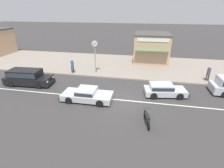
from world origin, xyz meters
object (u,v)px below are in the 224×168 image
Objects in this scene: hatchback_silver_2 at (164,89)px; sedan_silver_4 at (87,94)px; pedestrian_near_clock at (72,65)px; pedestrian_mid_kerb at (209,72)px; shopfront_corner_warung at (152,47)px; minivan_black_3 at (27,77)px; motorcycle_0 at (147,118)px; street_clock at (95,49)px.

hatchback_silver_2 is 6.75m from sedan_silver_4.
pedestrian_near_clock reaches higher than sedan_silver_4.
pedestrian_mid_kerb is (14.85, 0.43, -0.03)m from pedestrian_near_clock.
pedestrian_near_clock is 0.30× the size of shopfront_corner_warung.
pedestrian_near_clock is (3.26, 3.80, 0.27)m from minivan_black_3.
motorcycle_0 is (-1.39, -4.46, -0.16)m from hatchback_silver_2.
sedan_silver_4 is at bearing -80.46° from street_clock.
shopfront_corner_warung reaches higher than motorcycle_0.
street_clock is at bearing 124.99° from motorcycle_0.
minivan_black_3 is at bearing -143.56° from street_clock.
street_clock is (-7.47, 4.22, 2.36)m from hatchback_silver_2.
sedan_silver_4 is 13.71m from shopfront_corner_warung.
shopfront_corner_warung is (9.04, 6.70, 1.01)m from pedestrian_near_clock.
shopfront_corner_warung is (5.33, 12.54, 1.59)m from sedan_silver_4.
pedestrian_near_clock is 11.30m from shopfront_corner_warung.
motorcycle_0 is (11.97, -4.33, -0.42)m from minivan_black_3.
sedan_silver_4 is at bearing 155.35° from motorcycle_0.
shopfront_corner_warung is (0.32, 14.83, 1.70)m from motorcycle_0.
minivan_black_3 is 1.12× the size of sedan_silver_4.
pedestrian_mid_kerb is (12.21, -0.12, -1.87)m from street_clock.
shopfront_corner_warung reaches higher than pedestrian_mid_kerb.
motorcycle_0 is at bearing -107.31° from hatchback_silver_2.
sedan_silver_4 is at bearing -161.30° from hatchback_silver_2.
hatchback_silver_2 is 6.29m from pedestrian_mid_kerb.
street_clock is at bearing 11.78° from pedestrian_near_clock.
hatchback_silver_2 is 13.37m from minivan_black_3.
motorcycle_0 is 0.51× the size of street_clock.
motorcycle_0 is (5.00, -2.30, -0.11)m from sedan_silver_4.
shopfront_corner_warung reaches higher than street_clock.
street_clock is 0.67× the size of shopfront_corner_warung.
shopfront_corner_warung is at bearing 43.87° from street_clock.
street_clock is 2.26× the size of pedestrian_near_clock.
shopfront_corner_warung is (-5.81, 6.27, 1.04)m from pedestrian_mid_kerb.
street_clock is (5.90, 4.35, 2.11)m from minivan_black_3.
sedan_silver_4 is (6.97, -2.03, -0.31)m from minivan_black_3.
minivan_black_3 is (-13.36, -0.13, 0.26)m from hatchback_silver_2.
street_clock is at bearing -136.13° from shopfront_corner_warung.
minivan_black_3 reaches higher than sedan_silver_4.
pedestrian_mid_kerb is at bearing -47.18° from shopfront_corner_warung.
sedan_silver_4 is 12.79m from pedestrian_mid_kerb.
hatchback_silver_2 reaches higher than sedan_silver_4.
hatchback_silver_2 is 0.70× the size of shopfront_corner_warung.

